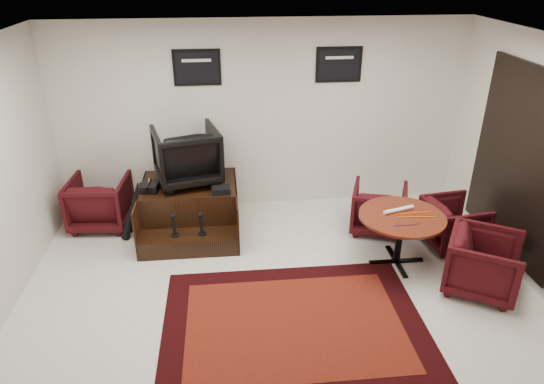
{
  "coord_description": "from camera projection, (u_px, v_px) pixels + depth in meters",
  "views": [
    {
      "loc": [
        -0.55,
        -4.36,
        3.56
      ],
      "look_at": [
        -0.02,
        0.9,
        0.96
      ],
      "focal_mm": 32.0,
      "sensor_mm": 36.0,
      "label": 1
    }
  ],
  "objects": [
    {
      "name": "table_chair_window",
      "position": [
        454.0,
        221.0,
        6.46
      ],
      "size": [
        0.74,
        0.78,
        0.72
      ],
      "primitive_type": "imported",
      "rotation": [
        0.0,
        0.0,
        1.7
      ],
      "color": "black",
      "rests_on": "ground"
    },
    {
      "name": "shoes_pair",
      "position": [
        150.0,
        187.0,
        6.54
      ],
      "size": [
        0.26,
        0.31,
        0.11
      ],
      "color": "black",
      "rests_on": "shine_podium"
    },
    {
      "name": "ground",
      "position": [
        281.0,
        302.0,
        5.51
      ],
      "size": [
        6.0,
        6.0,
        0.0
      ],
      "primitive_type": "plane",
      "color": "silver",
      "rests_on": "ground"
    },
    {
      "name": "paper_roll",
      "position": [
        399.0,
        210.0,
        6.0
      ],
      "size": [
        0.42,
        0.17,
        0.05
      ],
      "primitive_type": "cylinder",
      "rotation": [
        0.0,
        1.57,
        0.29
      ],
      "color": "white",
      "rests_on": "meeting_table"
    },
    {
      "name": "shine_podium",
      "position": [
        190.0,
        209.0,
        6.86
      ],
      "size": [
        1.33,
        1.36,
        0.68
      ],
      "color": "black",
      "rests_on": "ground"
    },
    {
      "name": "umbrella_hooked",
      "position": [
        135.0,
        207.0,
        6.74
      ],
      "size": [
        0.3,
        0.11,
        0.79
      ],
      "primitive_type": null,
      "color": "black",
      "rests_on": "ground"
    },
    {
      "name": "table_chair_corner",
      "position": [
        484.0,
        261.0,
        5.55
      ],
      "size": [
        1.02,
        1.03,
        0.79
      ],
      "primitive_type": "imported",
      "rotation": [
        0.0,
        0.0,
        1.03
      ],
      "color": "black",
      "rests_on": "ground"
    },
    {
      "name": "shine_chair",
      "position": [
        187.0,
        153.0,
        6.63
      ],
      "size": [
        1.01,
        0.97,
        0.87
      ],
      "primitive_type": "imported",
      "rotation": [
        0.0,
        0.0,
        3.39
      ],
      "color": "black",
      "rests_on": "shine_podium"
    },
    {
      "name": "table_clutter",
      "position": [
        413.0,
        217.0,
        5.88
      ],
      "size": [
        0.57,
        0.31,
        0.01
      ],
      "color": "orange",
      "rests_on": "meeting_table"
    },
    {
      "name": "armchair_side",
      "position": [
        100.0,
        200.0,
        6.91
      ],
      "size": [
        0.84,
        0.8,
        0.81
      ],
      "primitive_type": "imported",
      "rotation": [
        0.0,
        0.0,
        3.07
      ],
      "color": "black",
      "rests_on": "ground"
    },
    {
      "name": "area_rug",
      "position": [
        294.0,
        325.0,
        5.16
      ],
      "size": [
        2.79,
        2.09,
        0.01
      ],
      "color": "black",
      "rests_on": "ground"
    },
    {
      "name": "polish_kit",
      "position": [
        221.0,
        190.0,
        6.48
      ],
      "size": [
        0.25,
        0.17,
        0.09
      ],
      "primitive_type": "cube",
      "rotation": [
        0.0,
        0.0,
        0.01
      ],
      "color": "black",
      "rests_on": "shine_podium"
    },
    {
      "name": "room_shell",
      "position": [
        322.0,
        150.0,
        4.87
      ],
      "size": [
        6.02,
        5.02,
        2.81
      ],
      "color": "silver",
      "rests_on": "ground"
    },
    {
      "name": "umbrella_black",
      "position": [
        131.0,
        211.0,
        6.55
      ],
      "size": [
        0.33,
        0.12,
        0.88
      ],
      "primitive_type": null,
      "color": "black",
      "rests_on": "ground"
    },
    {
      "name": "table_chair_back",
      "position": [
        379.0,
        206.0,
        6.81
      ],
      "size": [
        0.91,
        0.89,
        0.75
      ],
      "primitive_type": "imported",
      "rotation": [
        0.0,
        0.0,
        2.8
      ],
      "color": "black",
      "rests_on": "ground"
    },
    {
      "name": "meeting_table",
      "position": [
        401.0,
        221.0,
        5.96
      ],
      "size": [
        1.05,
        1.05,
        0.69
      ],
      "color": "#451009",
      "rests_on": "ground"
    }
  ]
}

